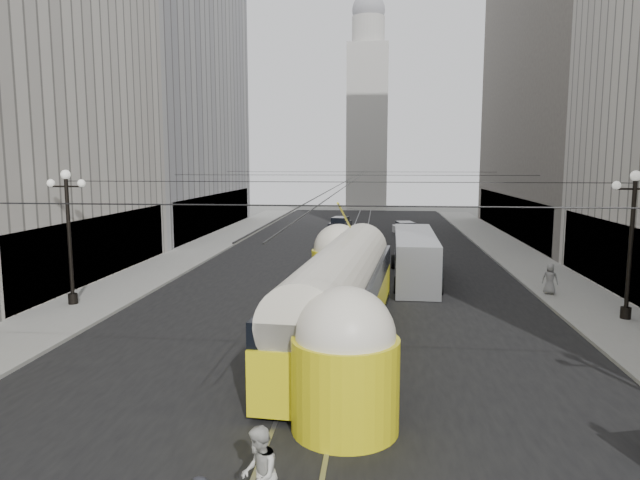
% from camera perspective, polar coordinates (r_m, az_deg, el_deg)
% --- Properties ---
extents(road, '(20.00, 85.00, 0.02)m').
position_cam_1_polar(road, '(40.37, 3.13, -2.03)').
color(road, black).
rests_on(road, ground).
extents(sidewalk_left, '(4.00, 72.00, 0.15)m').
position_cam_1_polar(sidewalk_left, '(45.92, -11.78, -0.90)').
color(sidewalk_left, gray).
rests_on(sidewalk_left, ground).
extents(sidewalk_right, '(4.00, 72.00, 0.15)m').
position_cam_1_polar(sidewalk_right, '(44.92, 18.84, -1.35)').
color(sidewalk_right, gray).
rests_on(sidewalk_right, ground).
extents(rail_left, '(0.12, 85.00, 0.04)m').
position_cam_1_polar(rail_left, '(40.41, 2.07, -2.02)').
color(rail_left, gray).
rests_on(rail_left, ground).
extents(rail_right, '(0.12, 85.00, 0.04)m').
position_cam_1_polar(rail_right, '(40.34, 4.20, -2.05)').
color(rail_right, gray).
rests_on(rail_right, ground).
extents(building_left_far, '(12.60, 28.60, 28.60)m').
position_cam_1_polar(building_left_far, '(59.89, -16.12, 14.61)').
color(building_left_far, '#999999').
rests_on(building_left_far, ground).
extents(building_right_far, '(12.60, 32.60, 32.60)m').
position_cam_1_polar(building_right_far, '(58.89, 24.78, 16.30)').
color(building_right_far, '#514C47').
rests_on(building_right_far, ground).
extents(distant_tower, '(6.00, 6.00, 31.36)m').
position_cam_1_polar(distant_tower, '(87.64, 4.77, 13.04)').
color(distant_tower, '#B2AFA8').
rests_on(distant_tower, ground).
extents(lamppost_left_mid, '(1.86, 0.44, 6.37)m').
position_cam_1_polar(lamppost_left_mid, '(29.27, -23.82, 1.00)').
color(lamppost_left_mid, black).
rests_on(lamppost_left_mid, sidewalk_left).
extents(lamppost_right_mid, '(1.86, 0.44, 6.37)m').
position_cam_1_polar(lamppost_right_mid, '(27.59, 28.69, 0.33)').
color(lamppost_right_mid, black).
rests_on(lamppost_right_mid, sidewalk_right).
extents(catenary, '(25.00, 72.00, 0.23)m').
position_cam_1_polar(catenary, '(38.78, 3.30, 6.30)').
color(catenary, black).
rests_on(catenary, ground).
extents(streetcar, '(3.98, 17.40, 3.83)m').
position_cam_1_polar(streetcar, '(21.85, 2.10, -5.43)').
color(streetcar, yellow).
rests_on(streetcar, ground).
extents(city_bus, '(2.55, 10.86, 2.75)m').
position_cam_1_polar(city_bus, '(33.73, 9.46, -1.48)').
color(city_bus, '#97999B').
rests_on(city_bus, ground).
extents(sedan_white_far, '(2.39, 4.22, 1.25)m').
position_cam_1_polar(sedan_white_far, '(54.97, 8.51, 1.10)').
color(sedan_white_far, white).
rests_on(sedan_white_far, ground).
extents(sedan_dark_far, '(2.30, 4.29, 1.29)m').
position_cam_1_polar(sedan_dark_far, '(58.86, 2.04, 1.63)').
color(sedan_dark_far, black).
rests_on(sedan_dark_far, ground).
extents(pedestrian_crossing_b, '(0.82, 0.99, 1.88)m').
position_cam_1_polar(pedestrian_crossing_b, '(11.81, -6.13, -22.32)').
color(pedestrian_crossing_b, beige).
rests_on(pedestrian_crossing_b, ground).
extents(pedestrian_sidewalk_right, '(0.89, 0.72, 1.58)m').
position_cam_1_polar(pedestrian_sidewalk_right, '(31.54, 22.01, -3.62)').
color(pedestrian_sidewalk_right, gray).
rests_on(pedestrian_sidewalk_right, sidewalk_right).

